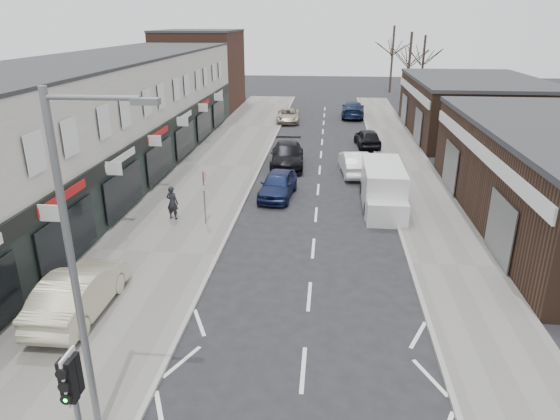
% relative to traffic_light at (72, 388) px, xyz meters
% --- Properties ---
extents(pavement_left, '(5.50, 64.00, 0.12)m').
position_rel_traffic_light_xyz_m(pavement_left, '(-2.35, 24.02, -2.35)').
color(pavement_left, slate).
rests_on(pavement_left, ground).
extents(pavement_right, '(3.50, 64.00, 0.12)m').
position_rel_traffic_light_xyz_m(pavement_right, '(10.15, 24.02, -2.35)').
color(pavement_right, slate).
rests_on(pavement_right, ground).
extents(shop_terrace_left, '(8.00, 41.00, 7.10)m').
position_rel_traffic_light_xyz_m(shop_terrace_left, '(-9.10, 21.52, 1.14)').
color(shop_terrace_left, silver).
rests_on(shop_terrace_left, ground).
extents(brick_block_far, '(8.00, 10.00, 8.00)m').
position_rel_traffic_light_xyz_m(brick_block_far, '(-9.10, 47.02, 1.59)').
color(brick_block_far, '#4E2E21').
rests_on(brick_block_far, ground).
extents(right_unit_far, '(10.00, 16.00, 4.50)m').
position_rel_traffic_light_xyz_m(right_unit_far, '(16.90, 36.02, -0.16)').
color(right_unit_far, '#342218').
rests_on(right_unit_far, ground).
extents(tree_far_a, '(3.60, 3.60, 8.00)m').
position_rel_traffic_light_xyz_m(tree_far_a, '(13.40, 50.02, -2.41)').
color(tree_far_a, '#382D26').
rests_on(tree_far_a, ground).
extents(tree_far_b, '(3.60, 3.60, 7.50)m').
position_rel_traffic_light_xyz_m(tree_far_b, '(15.90, 56.02, -2.41)').
color(tree_far_b, '#382D26').
rests_on(tree_far_b, ground).
extents(tree_far_c, '(3.60, 3.60, 8.50)m').
position_rel_traffic_light_xyz_m(tree_far_c, '(12.90, 62.02, -2.41)').
color(tree_far_c, '#382D26').
rests_on(tree_far_c, ground).
extents(traffic_light, '(0.28, 0.60, 3.10)m').
position_rel_traffic_light_xyz_m(traffic_light, '(0.00, 0.00, 0.00)').
color(traffic_light, slate).
rests_on(traffic_light, pavement_left).
extents(street_lamp, '(2.23, 0.22, 8.00)m').
position_rel_traffic_light_xyz_m(street_lamp, '(-0.13, 1.22, 2.20)').
color(street_lamp, slate).
rests_on(street_lamp, pavement_left).
extents(warning_sign, '(0.12, 0.80, 2.70)m').
position_rel_traffic_light_xyz_m(warning_sign, '(-0.76, 14.02, -0.21)').
color(warning_sign, slate).
rests_on(warning_sign, pavement_left).
extents(white_van, '(2.02, 5.67, 2.21)m').
position_rel_traffic_light_xyz_m(white_van, '(7.80, 17.52, -1.37)').
color(white_van, silver).
rests_on(white_van, ground).
extents(sedan_on_pavement, '(1.67, 4.70, 1.55)m').
position_rel_traffic_light_xyz_m(sedan_on_pavement, '(-3.07, 6.06, -1.52)').
color(sedan_on_pavement, beige).
rests_on(sedan_on_pavement, pavement_left).
extents(pedestrian, '(0.69, 0.54, 1.67)m').
position_rel_traffic_light_xyz_m(pedestrian, '(-2.51, 14.47, -1.46)').
color(pedestrian, black).
rests_on(pedestrian, pavement_left).
extents(parked_car_left_a, '(2.09, 4.37, 1.44)m').
position_rel_traffic_light_xyz_m(parked_car_left_a, '(2.20, 18.52, -1.69)').
color(parked_car_left_a, '#161F46').
rests_on(parked_car_left_a, ground).
extents(parked_car_left_b, '(2.44, 5.40, 1.53)m').
position_rel_traffic_light_xyz_m(parked_car_left_b, '(2.20, 24.67, -1.65)').
color(parked_car_left_b, black).
rests_on(parked_car_left_b, ground).
extents(parked_car_left_c, '(2.31, 4.63, 1.26)m').
position_rel_traffic_light_xyz_m(parked_car_left_c, '(1.00, 39.93, -1.79)').
color(parked_car_left_c, '#B0A38D').
rests_on(parked_car_left_c, ground).
extents(parked_car_right_a, '(1.99, 4.64, 1.49)m').
position_rel_traffic_light_xyz_m(parked_car_right_a, '(6.60, 23.28, -1.67)').
color(parked_car_right_a, white).
rests_on(parked_car_right_a, ground).
extents(parked_car_right_b, '(2.06, 4.27, 1.41)m').
position_rel_traffic_light_xyz_m(parked_car_right_b, '(7.90, 30.77, -1.71)').
color(parked_car_right_b, black).
rests_on(parked_car_right_b, ground).
extents(parked_car_right_c, '(2.47, 5.52, 1.57)m').
position_rel_traffic_light_xyz_m(parked_car_right_c, '(7.26, 43.17, -1.63)').
color(parked_car_right_c, '#121C38').
rests_on(parked_car_right_c, ground).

